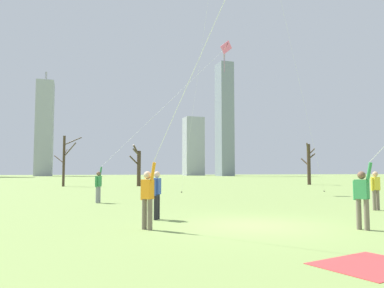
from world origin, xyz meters
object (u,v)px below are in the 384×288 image
object	(u,v)px
bare_tree_rightmost	(65,159)
bare_tree_right_of_center	(138,166)
kite_flyer_far_back_orange	(174,133)
kite_flyer_midfield_right_pink	(127,154)
bystander_watching_nearby	(157,193)
bystander_strolling_midfield	(376,189)
bare_tree_center	(309,163)
distant_kite_high_overhead_yellow	(285,18)

from	to	relation	value
bare_tree_rightmost	bare_tree_right_of_center	world-z (taller)	bare_tree_rightmost
kite_flyer_far_back_orange	kite_flyer_midfield_right_pink	bearing A→B (deg)	87.78
bystander_watching_nearby	bare_tree_rightmost	world-z (taller)	bare_tree_rightmost
bare_tree_rightmost	bare_tree_right_of_center	xyz separation A→B (m)	(7.88, -1.94, -0.77)
bystander_strolling_midfield	bystander_watching_nearby	bearing A→B (deg)	-178.61
bare_tree_center	bare_tree_right_of_center	xyz separation A→B (m)	(-21.25, 1.55, -0.45)
kite_flyer_far_back_orange	bare_tree_center	distance (m)	40.51
bystander_watching_nearby	bystander_strolling_midfield	size ratio (longest dim) A/B	1.00
bystander_watching_nearby	bare_tree_center	xyz separation A→B (m)	(25.73, 28.05, 1.83)
bare_tree_center	bare_tree_right_of_center	size ratio (longest dim) A/B	1.12
bare_tree_center	bare_tree_right_of_center	bearing A→B (deg)	175.82
bare_tree_right_of_center	bare_tree_center	bearing A→B (deg)	-4.18
distant_kite_high_overhead_yellow	kite_flyer_midfield_right_pink	bearing A→B (deg)	-169.02
kite_flyer_far_back_orange	bystander_strolling_midfield	distance (m)	10.35
bystander_watching_nearby	distant_kite_high_overhead_yellow	bearing A→B (deg)	42.59
bystander_strolling_midfield	bare_tree_center	size ratio (longest dim) A/B	0.31
kite_flyer_far_back_orange	bare_tree_right_of_center	world-z (taller)	kite_flyer_far_back_orange
kite_flyer_midfield_right_pink	kite_flyer_far_back_orange	size ratio (longest dim) A/B	0.85
bare_tree_rightmost	kite_flyer_midfield_right_pink	bearing A→B (deg)	-80.93
kite_flyer_midfield_right_pink	bystander_watching_nearby	distance (m)	8.90
kite_flyer_midfield_right_pink	distant_kite_high_overhead_yellow	size ratio (longest dim) A/B	0.80
bystander_watching_nearby	distant_kite_high_overhead_yellow	distance (m)	20.21
bare_tree_right_of_center	distant_kite_high_overhead_yellow	bearing A→B (deg)	-68.04
kite_flyer_far_back_orange	bystander_watching_nearby	xyz separation A→B (m)	(0.22, 3.06, -1.71)
kite_flyer_far_back_orange	bare_tree_right_of_center	bearing A→B (deg)	81.81
kite_flyer_midfield_right_pink	bystander_watching_nearby	size ratio (longest dim) A/B	7.41
kite_flyer_far_back_orange	bare_tree_right_of_center	xyz separation A→B (m)	(4.70, 32.66, -0.34)
distant_kite_high_overhead_yellow	bare_tree_right_of_center	size ratio (longest dim) A/B	3.23
bare_tree_center	bare_tree_right_of_center	world-z (taller)	bare_tree_center
bystander_strolling_midfield	kite_flyer_far_back_orange	bearing A→B (deg)	-161.22
kite_flyer_far_back_orange	bystander_strolling_midfield	bearing A→B (deg)	18.78
bare_tree_center	bare_tree_rightmost	distance (m)	29.35
kite_flyer_midfield_right_pink	bystander_watching_nearby	bearing A→B (deg)	-91.52
kite_flyer_midfield_right_pink	bare_tree_center	bearing A→B (deg)	37.15
bare_tree_right_of_center	bystander_strolling_midfield	bearing A→B (deg)	-80.41
kite_flyer_far_back_orange	bystander_watching_nearby	size ratio (longest dim) A/B	8.71
bare_tree_center	bare_tree_right_of_center	distance (m)	21.31
bystander_watching_nearby	bare_tree_rightmost	bearing A→B (deg)	96.17
distant_kite_high_overhead_yellow	bare_tree_center	size ratio (longest dim) A/B	2.89
bystander_strolling_midfield	bare_tree_right_of_center	distance (m)	29.82
bystander_strolling_midfield	bare_tree_center	distance (m)	32.29
bare_tree_center	bystander_watching_nearby	bearing A→B (deg)	-132.53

